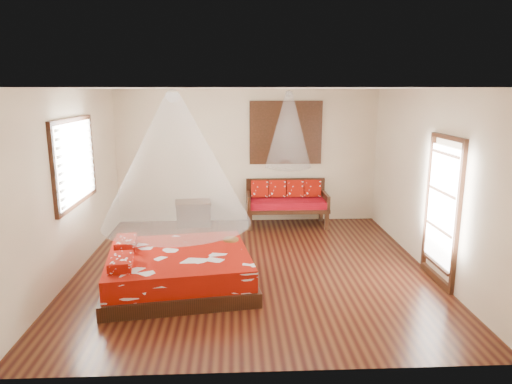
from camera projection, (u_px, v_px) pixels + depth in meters
room at (252, 182)px, 6.97m from camera, size 5.54×5.54×2.84m
bed at (178, 269)px, 6.57m from camera, size 2.31×2.15×0.64m
daybed at (287, 201)px, 9.52m from camera, size 1.68×0.75×0.94m
storage_chest at (193, 213)px, 9.56m from camera, size 0.79×0.62×0.51m
shutter_panel at (286, 133)px, 9.55m from camera, size 1.52×0.06×1.32m
window_left at (75, 162)px, 6.98m from camera, size 0.10×1.74×1.34m
glazed_door at (442, 211)px, 6.58m from camera, size 0.08×1.02×2.16m
wine_tray at (231, 237)px, 7.05m from camera, size 0.24×0.24×0.20m
mosquito_net_main at (175, 159)px, 6.22m from camera, size 2.07×2.07×1.80m
mosquito_net_daybed at (288, 130)px, 9.07m from camera, size 0.93×0.93×1.50m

